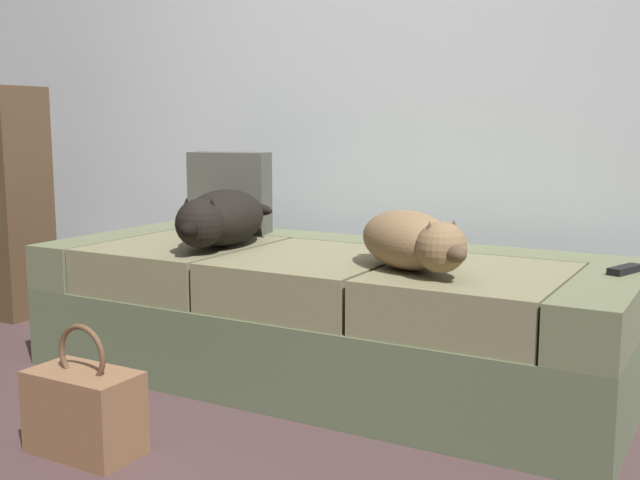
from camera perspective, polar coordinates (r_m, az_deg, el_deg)
The scene contains 7 objects.
back_wall at distance 3.40m, azimuth 6.28°, elevation 16.50°, with size 6.40×0.10×2.80m, color silver.
couch at distance 2.85m, azimuth 0.51°, elevation -5.56°, with size 2.15×0.87×0.47m.
dog_dark at distance 2.92m, azimuth -7.34°, elevation 1.59°, with size 0.36×0.62×0.21m.
dog_tan at distance 2.45m, azimuth 6.85°, elevation -0.06°, with size 0.50×0.43×0.19m.
tv_remote at distance 2.59m, azimuth 21.58°, elevation -2.04°, with size 0.04×0.15×0.02m, color black.
throw_pillow at distance 3.30m, azimuth -6.67°, elevation 3.50°, with size 0.34×0.12×0.34m, color #4B4B43.
handbag at distance 2.34m, azimuth -16.97°, elevation -11.92°, with size 0.32×0.18×0.38m.
Camera 1 is at (1.34, -1.34, 0.94)m, focal length 43.40 mm.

